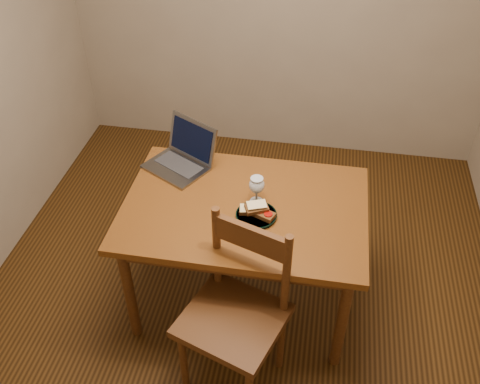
% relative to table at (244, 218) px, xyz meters
% --- Properties ---
extents(floor, '(3.20, 3.20, 0.02)m').
position_rel_table_xyz_m(floor, '(-0.02, 0.11, -0.66)').
color(floor, black).
rests_on(floor, ground).
extents(table, '(1.30, 0.90, 0.74)m').
position_rel_table_xyz_m(table, '(0.00, 0.00, 0.00)').
color(table, '#4F240D').
rests_on(table, floor).
extents(chair, '(0.59, 0.57, 0.50)m').
position_rel_table_xyz_m(chair, '(0.04, -0.52, -0.11)').
color(chair, '#3E1F0C').
rests_on(chair, floor).
extents(plate, '(0.22, 0.22, 0.02)m').
position_rel_table_xyz_m(plate, '(0.07, -0.07, 0.09)').
color(plate, black).
rests_on(plate, table).
extents(sandwich_cheese, '(0.11, 0.08, 0.03)m').
position_rel_table_xyz_m(sandwich_cheese, '(0.04, -0.06, 0.12)').
color(sandwich_cheese, '#381E0C').
rests_on(sandwich_cheese, plate).
extents(sandwich_tomato, '(0.13, 0.10, 0.03)m').
position_rel_table_xyz_m(sandwich_tomato, '(0.12, -0.08, 0.12)').
color(sandwich_tomato, '#381E0C').
rests_on(sandwich_tomato, plate).
extents(sandwich_top, '(0.13, 0.11, 0.04)m').
position_rel_table_xyz_m(sandwich_top, '(0.07, -0.07, 0.15)').
color(sandwich_top, '#381E0C').
rests_on(sandwich_top, plate).
extents(milk_glass, '(0.08, 0.08, 0.16)m').
position_rel_table_xyz_m(milk_glass, '(0.06, 0.05, 0.17)').
color(milk_glass, white).
rests_on(milk_glass, table).
extents(laptop, '(0.45, 0.44, 0.25)m').
position_rel_table_xyz_m(laptop, '(-0.41, 0.31, 0.15)').
color(laptop, slate).
rests_on(laptop, table).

